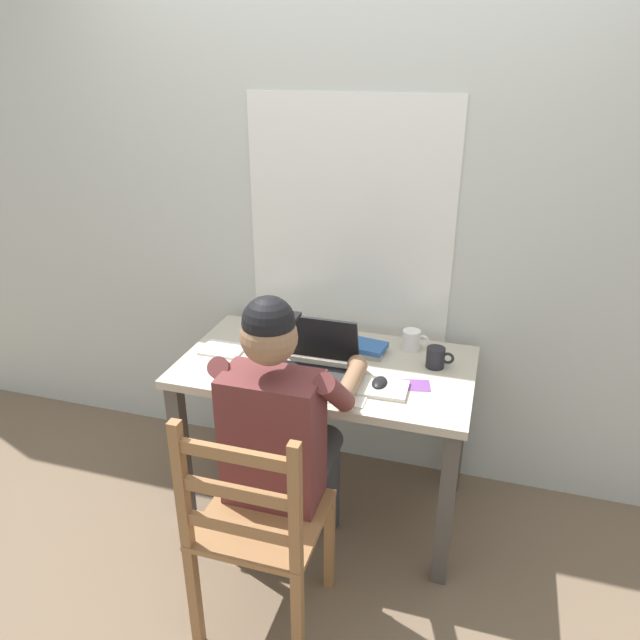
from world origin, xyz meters
The scene contains 15 objects.
ground_plane centered at (0.00, 0.00, 0.00)m, with size 8.00×8.00×0.00m, color brown.
back_wall centered at (0.00, 0.42, 1.30)m, with size 6.00×0.08×2.60m.
desk centered at (0.00, 0.00, 0.64)m, with size 1.23×0.69×0.75m.
seated_person centered at (-0.04, -0.42, 0.69)m, with size 0.50×0.60×1.25m.
wooden_chair centered at (-0.04, -0.70, 0.47)m, with size 0.42×0.42×0.95m.
laptop centered at (-0.02, -0.11, 0.80)m, with size 0.33×0.30×0.23m.
computer_mouse centered at (0.26, -0.13, 0.77)m, with size 0.06×0.10×0.03m, color black.
coffee_mug_white centered at (0.32, 0.23, 0.80)m, with size 0.12×0.08×0.09m.
coffee_mug_dark centered at (0.45, 0.10, 0.80)m, with size 0.12×0.08×0.09m.
book_stack_main centered at (-0.26, 0.12, 0.79)m, with size 0.22×0.13×0.08m.
book_stack_side centered at (0.14, 0.14, 0.77)m, with size 0.18×0.15×0.04m.
paper_pile_near_laptop centered at (0.27, -0.15, 0.76)m, with size 0.19×0.15×0.02m, color silver.
paper_pile_back_corner centered at (0.13, -0.22, 0.75)m, with size 0.20×0.17×0.00m, color white.
paper_pile_side centered at (-0.47, -0.02, 0.76)m, with size 0.19×0.14×0.01m, color white.
landscape_photo_print centered at (0.38, -0.08, 0.75)m, with size 0.13×0.09×0.00m, color #7A4293.
Camera 1 is at (0.62, -2.15, 1.96)m, focal length 33.75 mm.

